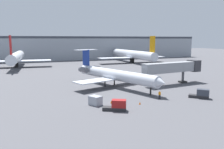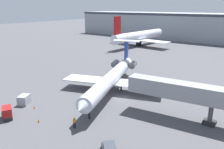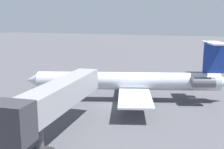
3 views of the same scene
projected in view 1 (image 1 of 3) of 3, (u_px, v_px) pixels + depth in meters
The scene contains 12 objects.
ground_plane at pixel (128, 87), 60.22m from camera, with size 400.00×400.00×0.10m, color #4C4C51.
regional_jet at pixel (112, 74), 60.06m from camera, with size 21.44×30.82×9.09m.
jet_bridge at pixel (175, 67), 63.39m from camera, with size 18.68×5.28×6.20m.
ground_crew_marshaller at pixel (160, 95), 47.64m from camera, with size 0.35×0.45×1.69m.
baggage_tug_lead at pixel (117, 106), 39.89m from camera, with size 4.19×3.11×1.90m.
baggage_tug_trailing at pixel (201, 94), 48.29m from camera, with size 3.85×3.79×1.90m.
cargo_container_uld at pixel (95, 100), 43.30m from camera, with size 2.53×2.74×1.70m.
traffic_cone_near at pixel (111, 102), 44.42m from camera, with size 0.36×0.36×0.55m.
traffic_cone_mid at pixel (140, 103), 43.71m from camera, with size 0.36×0.36×0.55m.
terminal_building at pixel (67, 48), 141.72m from camera, with size 166.24×23.51×13.63m.
parked_airliner_west_end at pixel (16, 57), 99.72m from camera, with size 29.16×34.48×13.47m.
parked_airliner_west_mid at pixel (132, 54), 118.90m from camera, with size 35.67×42.39×13.42m.
Camera 1 is at (-24.71, -53.79, 12.17)m, focal length 37.42 mm.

